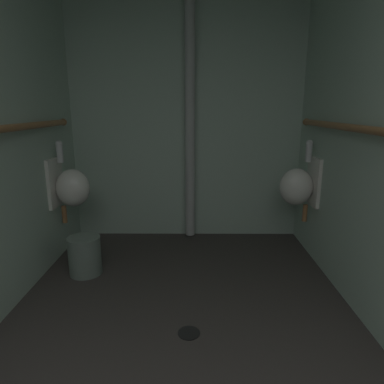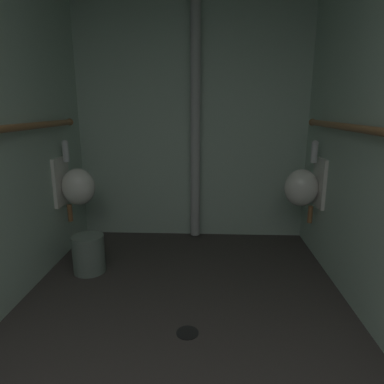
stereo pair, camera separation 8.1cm
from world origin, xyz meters
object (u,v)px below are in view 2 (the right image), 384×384
at_px(waste_bin, 89,254).
at_px(urinal_left_mid, 76,186).
at_px(standpipe_back_wall, 195,112).
at_px(floor_drain, 187,332).
at_px(urinal_right_mid, 304,186).

bearing_deg(waste_bin, urinal_left_mid, 120.06).
height_order(urinal_left_mid, waste_bin, urinal_left_mid).
xyz_separation_m(urinal_left_mid, waste_bin, (0.20, -0.35, -0.51)).
xyz_separation_m(urinal_left_mid, standpipe_back_wall, (1.07, 0.50, 0.65)).
height_order(floor_drain, waste_bin, waste_bin).
relative_size(urinal_left_mid, urinal_right_mid, 1.00).
relative_size(urinal_right_mid, standpipe_back_wall, 0.29).
height_order(standpipe_back_wall, waste_bin, standpipe_back_wall).
distance_m(standpipe_back_wall, waste_bin, 1.68).
distance_m(standpipe_back_wall, floor_drain, 2.10).
xyz_separation_m(floor_drain, waste_bin, (-0.88, 0.78, 0.16)).
xyz_separation_m(urinal_right_mid, standpipe_back_wall, (-1.00, 0.44, 0.65)).
bearing_deg(waste_bin, floor_drain, -41.61).
distance_m(urinal_left_mid, waste_bin, 0.65).
relative_size(standpipe_back_wall, floor_drain, 18.53).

